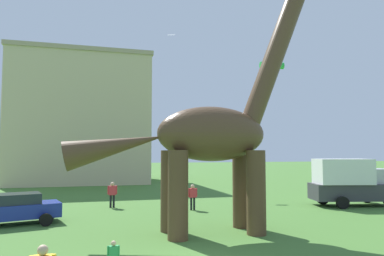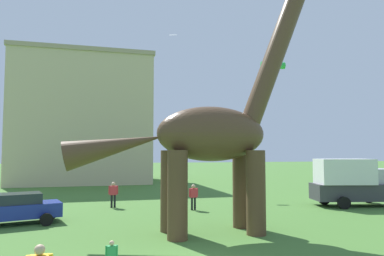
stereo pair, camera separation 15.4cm
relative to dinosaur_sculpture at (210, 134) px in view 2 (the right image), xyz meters
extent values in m
cylinder|color=#513823|center=(1.85, 0.83, -2.62)|extent=(0.86, 0.86, 3.73)
cylinder|color=#513823|center=(1.85, -0.83, -2.62)|extent=(0.86, 0.86, 3.73)
cylinder|color=#513823|center=(-1.73, 0.83, -2.62)|extent=(0.86, 0.86, 3.73)
cylinder|color=#513823|center=(-1.73, -0.83, -2.62)|extent=(0.86, 0.86, 3.73)
ellipsoid|color=#513823|center=(0.06, 0.00, 0.00)|extent=(5.11, 2.20, 2.51)
cylinder|color=#513823|center=(3.37, 0.00, 4.03)|extent=(3.67, 0.94, 7.28)
cone|color=#513823|center=(-4.22, 0.00, -0.57)|extent=(4.49, 1.26, 2.13)
cube|color=navy|center=(-8.95, 4.49, -3.82)|extent=(4.52, 2.81, 0.72)
cube|color=#232B35|center=(-8.95, 4.49, -3.20)|extent=(2.60, 2.10, 0.52)
cylinder|color=black|center=(-7.40, 5.38, -4.18)|extent=(0.66, 0.37, 0.62)
cylinder|color=black|center=(-7.40, 3.60, -4.18)|extent=(0.66, 0.37, 0.62)
cube|color=#38383D|center=(12.07, 5.39, -3.54)|extent=(5.94, 3.35, 1.10)
cube|color=#B7B7BC|center=(13.92, 5.39, -2.49)|extent=(2.19, 2.30, 1.00)
cube|color=silver|center=(11.29, 5.39, -2.14)|extent=(3.96, 2.80, 1.70)
cylinder|color=black|center=(14.09, 6.44, -4.09)|extent=(0.84, 0.44, 0.80)
cylinder|color=black|center=(10.39, 6.44, -4.09)|extent=(0.84, 0.44, 0.80)
cylinder|color=black|center=(10.39, 4.34, -4.09)|extent=(0.84, 0.44, 0.80)
cube|color=green|center=(-4.55, -4.47, -3.82)|extent=(0.27, 0.16, 0.35)
sphere|color=tan|center=(-4.55, -4.47, -3.57)|extent=(0.15, 0.15, 0.15)
cylinder|color=green|center=(-4.70, -4.47, -3.80)|extent=(0.07, 0.07, 0.33)
cylinder|color=green|center=(-4.40, -4.47, -3.80)|extent=(0.07, 0.07, 0.33)
sphere|color=tan|center=(-6.24, -6.77, -3.06)|extent=(0.24, 0.24, 0.24)
cylinder|color=black|center=(0.83, 6.48, -4.09)|extent=(0.13, 0.13, 0.80)
cylinder|color=black|center=(1.03, 6.48, -4.09)|extent=(0.13, 0.13, 0.80)
cube|color=#D1333D|center=(0.93, 6.48, -3.41)|extent=(0.43, 0.27, 0.56)
sphere|color=tan|center=(0.93, 6.48, -3.00)|extent=(0.25, 0.25, 0.25)
cylinder|color=#D1333D|center=(0.68, 6.48, -3.38)|extent=(0.11, 0.11, 0.54)
cylinder|color=#D1333D|center=(1.18, 6.48, -3.38)|extent=(0.11, 0.11, 0.54)
cylinder|color=black|center=(-4.05, 8.84, -4.07)|extent=(0.14, 0.14, 0.83)
cylinder|color=black|center=(-3.84, 8.84, -4.07)|extent=(0.14, 0.14, 0.83)
cube|color=#D1333D|center=(-3.94, 8.84, -3.36)|extent=(0.45, 0.28, 0.59)
sphere|color=tan|center=(-3.94, 8.84, -2.94)|extent=(0.26, 0.26, 0.26)
cylinder|color=#D1333D|center=(-4.20, 8.84, -3.33)|extent=(0.11, 0.11, 0.56)
cylinder|color=#D1333D|center=(-3.68, 8.84, -3.33)|extent=(0.11, 0.11, 0.56)
cube|color=white|center=(2.39, 20.13, 11.40)|extent=(0.92, 0.77, 0.24)
cylinder|color=green|center=(7.33, 7.79, 5.54)|extent=(1.81, 0.67, 0.49)
cone|color=#19B2B7|center=(7.23, 6.83, 5.54)|extent=(0.49, 0.56, 0.52)
cube|color=#CCB78E|center=(-6.69, 31.78, 3.00)|extent=(15.71, 13.44, 14.98)
cube|color=tan|center=(-6.69, 31.78, 10.74)|extent=(16.03, 13.71, 0.50)
camera|label=1|loc=(-5.16, -15.59, -0.87)|focal=33.45mm
camera|label=2|loc=(-5.01, -15.63, -0.87)|focal=33.45mm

